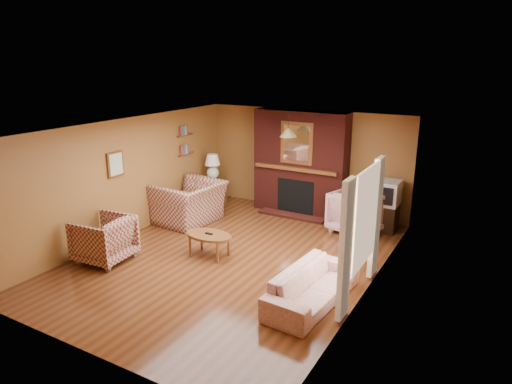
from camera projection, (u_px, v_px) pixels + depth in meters
The scene contains 20 objects.
floor at pixel (232, 258), 8.39m from camera, with size 6.50×6.50×0.00m, color #43230E.
ceiling at pixel (230, 128), 7.71m from camera, with size 6.50×6.50×0.00m, color white.
wall_back at pixel (305, 161), 10.76m from camera, with size 6.50×6.50×0.00m, color brown.
wall_front at pixel (81, 266), 5.34m from camera, with size 6.50×6.50×0.00m, color brown.
wall_left at pixel (127, 178), 9.23m from camera, with size 6.50×6.50×0.00m, color brown.
wall_right at pixel (371, 220), 6.86m from camera, with size 6.50×6.50×0.00m, color brown.
fireplace at pixel (300, 164), 10.54m from camera, with size 2.20×0.82×2.40m.
window_right at pixel (363, 228), 6.74m from camera, with size 0.10×1.85×2.00m.
bookshelf at pixel (186, 141), 10.65m from camera, with size 0.09×0.55×0.71m.
botanical_print at pixel (115, 164), 8.86m from camera, with size 0.05×0.40×0.50m.
pendant_light at pixel (288, 133), 9.74m from camera, with size 0.36×0.36×0.48m.
plaid_loveseat at pixel (190, 203), 10.12m from camera, with size 1.38×1.21×0.90m, color maroon.
plaid_armchair at pixel (104, 239), 8.19m from camera, with size 0.88×0.91×0.83m, color maroon.
floral_sofa at pixel (313, 286), 6.80m from camera, with size 1.86×0.73×0.54m, color beige.
floral_armchair at pixel (357, 212), 9.51m from camera, with size 0.94×0.97×0.88m, color beige.
coffee_table at pixel (209, 237), 8.37m from camera, with size 0.91×0.57×0.46m.
side_table at pixel (213, 192), 11.33m from camera, with size 0.50×0.50×0.66m, color brown.
table_lamp at pixel (213, 165), 11.14m from camera, with size 0.38×0.38×0.62m.
tv_stand at pixel (384, 217), 9.67m from camera, with size 0.53×0.48×0.58m, color black.
crt_tv at pixel (386, 193), 9.51m from camera, with size 0.56×0.56×0.51m.
Camera 1 is at (4.19, -6.47, 3.55)m, focal length 32.00 mm.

